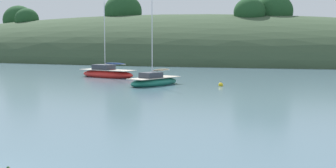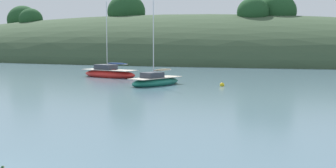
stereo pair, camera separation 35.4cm
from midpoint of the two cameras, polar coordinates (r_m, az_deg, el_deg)
far_shoreline_hill at (r=95.87m, az=-2.02°, el=2.94°), size 150.00×36.00×23.85m
sailboat_white_near at (r=53.85m, az=-7.83°, el=1.32°), size 7.79×4.20×9.09m
sailboat_navy_dinghy at (r=43.52m, az=-1.99°, el=0.34°), size 4.04×6.60×8.27m
mooring_buoy_channel at (r=43.00m, az=6.40°, el=-0.11°), size 0.44×0.44×0.54m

